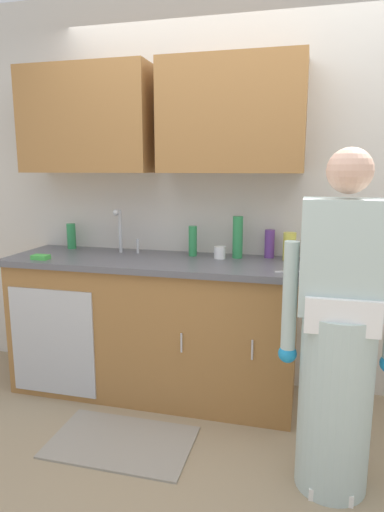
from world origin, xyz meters
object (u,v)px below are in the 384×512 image
(bottle_water_short, at_px, (238,237))
(bottle_water_tall, at_px, (71,236))
(cup_by_sink, at_px, (220,253))
(sink, at_px, (118,258))
(bottle_soap, at_px, (193,241))
(knife_on_counter, at_px, (295,271))
(person_at_sink, at_px, (338,352))
(bottle_dish_liquid, at_px, (289,246))
(sponge, at_px, (41,257))
(bottle_cleaner_spray, at_px, (270,244))

(bottle_water_short, relative_size, bottle_water_tall, 1.49)
(bottle_water_short, distance_m, cup_by_sink, 0.16)
(bottle_water_tall, bearing_deg, sink, -23.15)
(sink, bearing_deg, bottle_soap, 16.67)
(sink, height_order, knife_on_counter, sink)
(person_at_sink, bearing_deg, bottle_soap, 137.06)
(person_at_sink, bearing_deg, bottle_water_short, 125.38)
(bottle_dish_liquid, distance_m, bottle_water_short, 0.34)
(sponge, bearing_deg, bottle_water_short, 16.91)
(knife_on_counter, xyz_separation_m, sponge, (-1.63, -0.05, 0.01))
(bottle_cleaner_spray, xyz_separation_m, bottle_water_tall, (-1.46, -0.02, -0.00))
(bottle_water_tall, relative_size, knife_on_counter, 0.78)
(bottle_dish_liquid, relative_size, bottle_water_short, 0.65)
(sink, relative_size, bottle_soap, 2.44)
(sink, bearing_deg, knife_on_counter, -8.26)
(bottle_cleaner_spray, distance_m, bottle_dish_liquid, 0.15)
(bottle_cleaner_spray, xyz_separation_m, sponge, (-1.45, -0.44, -0.08))
(bottle_water_tall, xyz_separation_m, cup_by_sink, (1.14, -0.09, -0.05))
(bottle_water_short, distance_m, sponge, 1.31)
(person_at_sink, xyz_separation_m, sponge, (-1.86, 0.48, 0.26))
(cup_by_sink, height_order, knife_on_counter, cup_by_sink)
(sink, bearing_deg, bottle_dish_liquid, 7.95)
(bottle_cleaner_spray, height_order, bottle_water_short, bottle_water_short)
(sink, bearing_deg, person_at_sink, -26.69)
(bottle_dish_liquid, xyz_separation_m, bottle_water_tall, (-1.59, 0.04, 0.00))
(person_at_sink, distance_m, bottle_soap, 1.30)
(person_at_sink, bearing_deg, sponge, 165.39)
(cup_by_sink, bearing_deg, bottle_water_short, 25.78)
(bottle_cleaner_spray, height_order, cup_by_sink, bottle_cleaner_spray)
(bottle_cleaner_spray, bearing_deg, bottle_water_tall, -179.03)
(knife_on_counter, bearing_deg, bottle_dish_liquid, 77.68)
(person_at_sink, distance_m, bottle_water_tall, 2.10)
(sink, relative_size, bottle_water_short, 1.79)
(sponge, bearing_deg, sink, 26.55)
(person_at_sink, distance_m, bottle_water_short, 1.13)
(bottle_water_short, bearing_deg, bottle_water_tall, 178.15)
(person_at_sink, bearing_deg, bottle_cleaner_spray, 113.70)
(cup_by_sink, bearing_deg, bottle_soap, 166.98)
(person_at_sink, relative_size, bottle_soap, 7.89)
(bottle_cleaner_spray, bearing_deg, knife_on_counter, -65.19)
(bottle_cleaner_spray, distance_m, cup_by_sink, 0.34)
(bottle_soap, relative_size, cup_by_sink, 2.54)
(person_at_sink, bearing_deg, cup_by_sink, 131.75)
(person_at_sink, relative_size, bottle_cleaner_spray, 8.65)
(sink, height_order, bottle_cleaner_spray, sink)
(knife_on_counter, relative_size, sponge, 2.18)
(cup_by_sink, bearing_deg, knife_on_counter, -28.83)
(sink, distance_m, bottle_water_tall, 0.51)
(bottle_cleaner_spray, relative_size, bottle_water_short, 0.67)
(sink, distance_m, bottle_cleaner_spray, 1.03)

